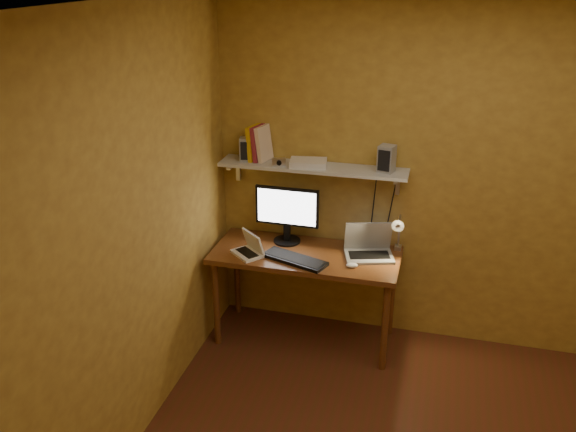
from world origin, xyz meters
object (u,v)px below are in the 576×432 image
(netbook, at_px, (250,248))
(speaker_right, at_px, (387,159))
(laptop, at_px, (369,247))
(router, at_px, (308,163))
(keyboard, at_px, (295,259))
(wall_shelf, at_px, (313,168))
(mouse, at_px, (352,265))
(desk_lamp, at_px, (398,230))
(desk, at_px, (306,263))
(shelf_camera, at_px, (279,162))
(monitor, at_px, (287,212))
(speaker_left, at_px, (247,149))

(netbook, distance_m, speaker_right, 1.19)
(laptop, relative_size, router, 1.50)
(netbook, distance_m, keyboard, 0.35)
(wall_shelf, height_order, mouse, wall_shelf)
(desk_lamp, xyz_separation_m, speaker_right, (-0.12, 0.07, 0.51))
(wall_shelf, relative_size, desk_lamp, 3.73)
(desk, height_order, mouse, mouse)
(netbook, xyz_separation_m, router, (0.37, 0.31, 0.60))
(mouse, bearing_deg, laptop, 54.24)
(mouse, xyz_separation_m, shelf_camera, (-0.61, 0.26, 0.64))
(shelf_camera, distance_m, router, 0.22)
(laptop, bearing_deg, monitor, 157.39)
(shelf_camera, bearing_deg, laptop, -2.85)
(mouse, xyz_separation_m, speaker_left, (-0.88, 0.33, 0.70))
(router, bearing_deg, desk_lamp, -4.69)
(monitor, height_order, mouse, monitor)
(shelf_camera, bearing_deg, router, 16.99)
(laptop, bearing_deg, netbook, 177.54)
(mouse, bearing_deg, netbook, 164.13)
(keyboard, height_order, router, router)
(mouse, relative_size, shelf_camera, 0.82)
(mouse, xyz_separation_m, speaker_right, (0.16, 0.33, 0.71))
(wall_shelf, distance_m, laptop, 0.72)
(desk, xyz_separation_m, monitor, (-0.19, 0.16, 0.34))
(desk_lamp, distance_m, shelf_camera, 1.00)
(laptop, height_order, desk_lamp, desk_lamp)
(keyboard, bearing_deg, netbook, -164.54)
(laptop, height_order, router, router)
(mouse, distance_m, router, 0.81)
(speaker_left, bearing_deg, shelf_camera, -26.38)
(shelf_camera, xyz_separation_m, router, (0.21, 0.06, -0.01))
(speaker_right, bearing_deg, shelf_camera, -160.63)
(desk_lamp, bearing_deg, netbook, -166.63)
(desk, height_order, monitor, monitor)
(laptop, bearing_deg, desk, 174.23)
(desk, distance_m, speaker_left, 0.97)
(mouse, bearing_deg, desk, 144.61)
(speaker_left, height_order, shelf_camera, speaker_left)
(desk, bearing_deg, shelf_camera, 153.41)
(monitor, bearing_deg, router, 10.64)
(keyboard, relative_size, speaker_right, 2.50)
(keyboard, relative_size, mouse, 5.61)
(monitor, bearing_deg, speaker_right, 3.69)
(laptop, bearing_deg, mouse, -127.17)
(keyboard, relative_size, shelf_camera, 4.60)
(mouse, height_order, shelf_camera, shelf_camera)
(desk_lamp, bearing_deg, shelf_camera, -179.58)
(desk, height_order, router, router)
(speaker_right, height_order, router, speaker_right)
(monitor, xyz_separation_m, keyboard, (0.14, -0.30, -0.24))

